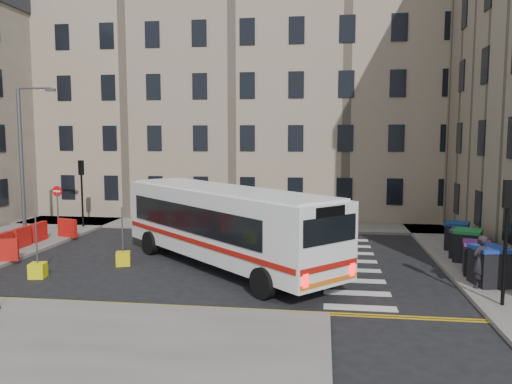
% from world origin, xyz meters
% --- Properties ---
extents(ground, '(120.00, 120.00, 0.00)m').
position_xyz_m(ground, '(0.00, 0.00, 0.00)').
color(ground, black).
rests_on(ground, ground).
extents(pavement_north, '(36.00, 3.20, 0.15)m').
position_xyz_m(pavement_north, '(-6.00, 8.60, 0.07)').
color(pavement_north, slate).
rests_on(pavement_north, ground).
extents(pavement_east, '(2.40, 26.00, 0.15)m').
position_xyz_m(pavement_east, '(9.00, 4.00, 0.07)').
color(pavement_east, slate).
rests_on(pavement_east, ground).
extents(terrace_north, '(38.30, 10.80, 17.20)m').
position_xyz_m(terrace_north, '(-7.00, 15.50, 8.62)').
color(terrace_north, tan).
rests_on(terrace_north, ground).
extents(traffic_light_east, '(0.28, 0.22, 4.10)m').
position_xyz_m(traffic_light_east, '(8.60, -5.50, 2.87)').
color(traffic_light_east, black).
rests_on(traffic_light_east, pavement_east).
extents(traffic_light_nw, '(0.28, 0.22, 4.10)m').
position_xyz_m(traffic_light_nw, '(-12.00, 6.50, 2.87)').
color(traffic_light_nw, black).
rests_on(traffic_light_nw, pavement_west).
extents(streetlamp, '(0.50, 0.22, 8.14)m').
position_xyz_m(streetlamp, '(-13.00, 2.00, 4.34)').
color(streetlamp, '#595B5E').
rests_on(streetlamp, pavement_west).
extents(no_entry_north, '(0.60, 0.08, 3.00)m').
position_xyz_m(no_entry_north, '(-12.50, 4.50, 2.08)').
color(no_entry_north, '#595B5E').
rests_on(no_entry_north, pavement_west).
extents(roadworks_barriers, '(1.66, 6.26, 1.00)m').
position_xyz_m(roadworks_barriers, '(-11.84, 0.50, 0.65)').
color(roadworks_barriers, red).
rests_on(roadworks_barriers, pavement_west).
extents(bus, '(10.93, 10.67, 3.40)m').
position_xyz_m(bus, '(-1.52, -1.44, 1.96)').
color(bus, white).
rests_on(bus, ground).
extents(wheelie_bin_a, '(1.36, 1.50, 1.44)m').
position_xyz_m(wheelie_bin_a, '(8.88, -3.19, 0.88)').
color(wheelie_bin_a, black).
rests_on(wheelie_bin_a, pavement_east).
extents(wheelie_bin_b, '(1.28, 1.40, 1.33)m').
position_xyz_m(wheelie_bin_b, '(8.87, -1.70, 0.82)').
color(wheelie_bin_b, black).
rests_on(wheelie_bin_b, pavement_east).
extents(wheelie_bin_c, '(1.52, 1.61, 1.42)m').
position_xyz_m(wheelie_bin_c, '(9.11, 0.51, 0.86)').
color(wheelie_bin_c, black).
rests_on(wheelie_bin_c, pavement_east).
extents(wheelie_bin_d, '(1.41, 1.49, 1.31)m').
position_xyz_m(wheelie_bin_d, '(9.09, 1.23, 0.81)').
color(wheelie_bin_d, black).
rests_on(wheelie_bin_d, pavement_east).
extents(wheelie_bin_e, '(1.42, 1.51, 1.34)m').
position_xyz_m(wheelie_bin_e, '(9.27, 2.94, 0.83)').
color(wheelie_bin_e, black).
rests_on(wheelie_bin_e, pavement_east).
extents(pedestrian, '(0.84, 0.81, 1.94)m').
position_xyz_m(pedestrian, '(8.42, -3.59, 1.12)').
color(pedestrian, black).
rests_on(pedestrian, pavement_east).
extents(bollard_yellow, '(0.70, 0.70, 0.60)m').
position_xyz_m(bollard_yellow, '(-8.60, -4.07, 0.30)').
color(bollard_yellow, '#FAEB0D').
rests_on(bollard_yellow, ground).
extents(bollard_chevron, '(0.77, 0.77, 0.60)m').
position_xyz_m(bollard_chevron, '(-5.98, -1.72, 0.30)').
color(bollard_chevron, yellow).
rests_on(bollard_chevron, ground).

